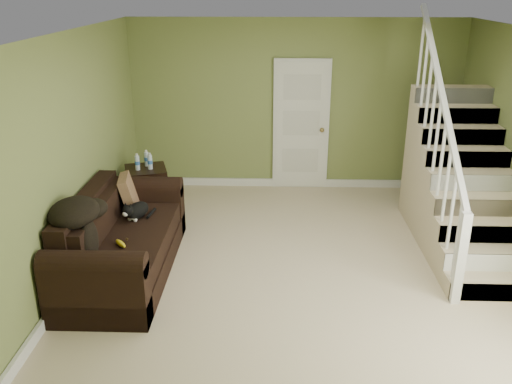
# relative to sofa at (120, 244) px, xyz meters

# --- Properties ---
(floor) EXTENTS (5.00, 5.50, 0.01)m
(floor) POSITION_rel_sofa_xyz_m (2.02, 0.10, -0.35)
(floor) COLOR #C9B291
(floor) RESTS_ON ground
(ceiling) EXTENTS (5.00, 5.50, 0.01)m
(ceiling) POSITION_rel_sofa_xyz_m (2.02, 0.10, 2.25)
(ceiling) COLOR white
(ceiling) RESTS_ON wall_back
(wall_back) EXTENTS (5.00, 0.04, 2.60)m
(wall_back) POSITION_rel_sofa_xyz_m (2.02, 2.85, 0.95)
(wall_back) COLOR olive
(wall_back) RESTS_ON floor
(wall_front) EXTENTS (5.00, 0.04, 2.60)m
(wall_front) POSITION_rel_sofa_xyz_m (2.02, -2.65, 0.95)
(wall_front) COLOR olive
(wall_front) RESTS_ON floor
(wall_left) EXTENTS (0.04, 5.50, 2.60)m
(wall_left) POSITION_rel_sofa_xyz_m (-0.48, 0.10, 0.95)
(wall_left) COLOR olive
(wall_left) RESTS_ON floor
(baseboard_back) EXTENTS (5.00, 0.04, 0.12)m
(baseboard_back) POSITION_rel_sofa_xyz_m (2.02, 2.82, -0.29)
(baseboard_back) COLOR white
(baseboard_back) RESTS_ON floor
(baseboard_left) EXTENTS (0.04, 5.50, 0.12)m
(baseboard_left) POSITION_rel_sofa_xyz_m (-0.45, 0.10, -0.29)
(baseboard_left) COLOR white
(baseboard_left) RESTS_ON floor
(door) EXTENTS (0.86, 0.12, 2.02)m
(door) POSITION_rel_sofa_xyz_m (2.12, 2.81, 0.66)
(door) COLOR white
(door) RESTS_ON floor
(staircase) EXTENTS (1.00, 2.51, 2.82)m
(staircase) POSITION_rel_sofa_xyz_m (4.01, 1.07, 0.30)
(staircase) COLOR #C9B291
(staircase) RESTS_ON floor
(sofa) EXTENTS (0.99, 2.29, 0.91)m
(sofa) POSITION_rel_sofa_xyz_m (0.00, 0.00, 0.00)
(sofa) COLOR black
(sofa) RESTS_ON floor
(side_table) EXTENTS (0.68, 0.68, 0.89)m
(side_table) POSITION_rel_sofa_xyz_m (-0.07, 1.69, -0.01)
(side_table) COLOR black
(side_table) RESTS_ON floor
(cat) EXTENTS (0.31, 0.53, 0.25)m
(cat) POSITION_rel_sofa_xyz_m (0.12, 0.37, 0.24)
(cat) COLOR black
(cat) RESTS_ON sofa
(banana) EXTENTS (0.18, 0.19, 0.06)m
(banana) POSITION_rel_sofa_xyz_m (0.11, -0.33, 0.17)
(banana) COLOR yellow
(banana) RESTS_ON sofa
(throw_pillow) EXTENTS (0.29, 0.47, 0.45)m
(throw_pillow) POSITION_rel_sofa_xyz_m (-0.04, 0.66, 0.34)
(throw_pillow) COLOR #553422
(throw_pillow) RESTS_ON sofa
(throw_blanket) EXTENTS (0.59, 0.71, 0.26)m
(throw_blanket) POSITION_rel_sofa_xyz_m (-0.27, -0.49, 0.59)
(throw_blanket) COLOR black
(throw_blanket) RESTS_ON sofa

